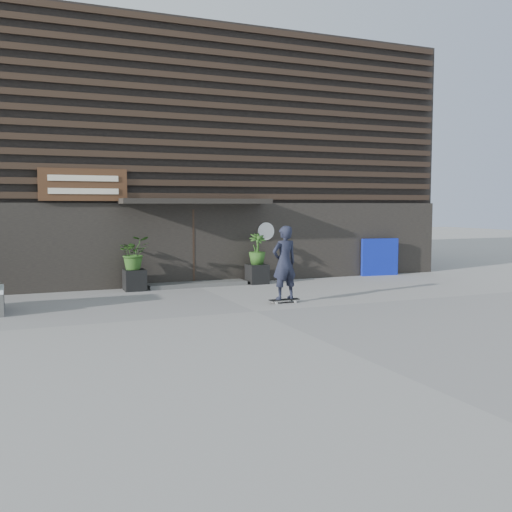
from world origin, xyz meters
name	(u,v)px	position (x,y,z in m)	size (l,w,h in m)	color
ground	(255,312)	(0.00, 0.00, 0.00)	(80.00, 80.00, 0.00)	gray
entrance_step	(197,284)	(0.00, 4.60, 0.06)	(3.00, 0.80, 0.12)	#494947
planter_pot_left	(135,280)	(-1.90, 4.40, 0.30)	(0.60, 0.60, 0.60)	black
bamboo_left	(134,253)	(-1.90, 4.40, 1.08)	(0.86, 0.75, 0.96)	#2D591E
planter_pot_right	(257,274)	(1.90, 4.40, 0.30)	(0.60, 0.60, 0.60)	black
bamboo_right	(257,249)	(1.90, 4.40, 1.08)	(0.54, 0.54, 0.96)	#2D591E
blue_tarp	(380,257)	(6.63, 4.70, 0.64)	(1.37, 0.12, 1.28)	#0C1B9F
building	(154,164)	(0.00, 9.96, 3.99)	(18.00, 11.00, 8.00)	black
skateboarder	(284,263)	(1.12, 0.81, 1.01)	(0.78, 0.52, 1.93)	black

